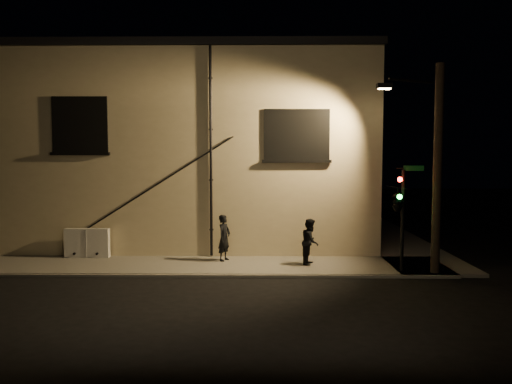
{
  "coord_description": "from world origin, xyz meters",
  "views": [
    {
      "loc": [
        0.23,
        -16.85,
        4.21
      ],
      "look_at": [
        0.0,
        1.8,
        2.8
      ],
      "focal_mm": 35.0,
      "sensor_mm": 36.0,
      "label": 1
    }
  ],
  "objects_px": {
    "streetlamp_pole": "(434,165)",
    "pedestrian_b": "(310,242)",
    "pedestrian_a": "(224,238)",
    "traffic_signal": "(398,200)",
    "utility_cabinet": "(87,243)"
  },
  "relations": [
    {
      "from": "pedestrian_a",
      "to": "traffic_signal",
      "type": "distance_m",
      "value": 6.61
    },
    {
      "from": "pedestrian_a",
      "to": "traffic_signal",
      "type": "xyz_separation_m",
      "value": [
        6.16,
        -1.76,
        1.62
      ]
    },
    {
      "from": "streetlamp_pole",
      "to": "pedestrian_b",
      "type": "bearing_deg",
      "value": 163.84
    },
    {
      "from": "utility_cabinet",
      "to": "traffic_signal",
      "type": "distance_m",
      "value": 12.06
    },
    {
      "from": "pedestrian_a",
      "to": "streetlamp_pole",
      "type": "xyz_separation_m",
      "value": [
        7.37,
        -1.8,
        2.85
      ]
    },
    {
      "from": "traffic_signal",
      "to": "pedestrian_a",
      "type": "bearing_deg",
      "value": 164.05
    },
    {
      "from": "pedestrian_a",
      "to": "streetlamp_pole",
      "type": "relative_size",
      "value": 0.24
    },
    {
      "from": "pedestrian_a",
      "to": "pedestrian_b",
      "type": "xyz_separation_m",
      "value": [
        3.26,
        -0.61,
        -0.03
      ]
    },
    {
      "from": "pedestrian_a",
      "to": "streetlamp_pole",
      "type": "distance_m",
      "value": 8.11
    },
    {
      "from": "utility_cabinet",
      "to": "pedestrian_b",
      "type": "height_order",
      "value": "pedestrian_b"
    },
    {
      "from": "pedestrian_b",
      "to": "streetlamp_pole",
      "type": "bearing_deg",
      "value": -89.53
    },
    {
      "from": "streetlamp_pole",
      "to": "utility_cabinet",
      "type": "bearing_deg",
      "value": 169.65
    },
    {
      "from": "pedestrian_b",
      "to": "traffic_signal",
      "type": "xyz_separation_m",
      "value": [
        2.9,
        -1.15,
        1.65
      ]
    },
    {
      "from": "pedestrian_b",
      "to": "traffic_signal",
      "type": "height_order",
      "value": "traffic_signal"
    },
    {
      "from": "pedestrian_b",
      "to": "streetlamp_pole",
      "type": "distance_m",
      "value": 5.16
    }
  ]
}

